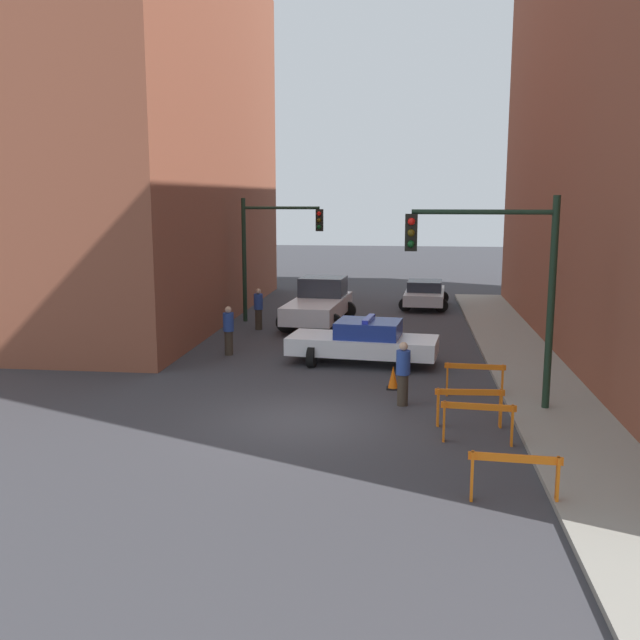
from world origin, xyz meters
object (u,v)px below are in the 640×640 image
(pedestrian_crossing, at_px, (229,330))
(barrier_back, at_px, (469,401))
(white_truck, at_px, (319,303))
(pedestrian_corner, at_px, (258,308))
(barrier_corner, at_px, (475,374))
(police_car, at_px, (364,341))
(traffic_light_near, at_px, (503,270))
(traffic_cone, at_px, (393,378))
(parked_car_near, at_px, (425,294))
(pedestrian_sidewalk, at_px, (403,373))
(barrier_front, at_px, (515,470))
(traffic_light_far, at_px, (270,242))
(barrier_mid, at_px, (478,416))

(pedestrian_crossing, xyz_separation_m, barrier_back, (7.40, -6.71, -0.24))
(white_truck, xyz_separation_m, pedestrian_crossing, (-2.32, -6.06, -0.04))
(pedestrian_corner, bearing_deg, barrier_corner, -122.13)
(police_car, xyz_separation_m, barrier_back, (2.81, -6.00, -0.11))
(traffic_light_near, height_order, traffic_cone, traffic_light_near)
(parked_car_near, xyz_separation_m, pedestrian_sidewalk, (-0.92, -16.40, 0.19))
(white_truck, xyz_separation_m, traffic_cone, (3.26, -9.69, -0.59))
(barrier_front, bearing_deg, traffic_light_far, 113.74)
(pedestrian_sidewalk, bearing_deg, police_car, -24.62)
(pedestrian_corner, bearing_deg, traffic_cone, -129.55)
(traffic_light_far, bearing_deg, pedestrian_corner, -94.27)
(traffic_cone, bearing_deg, traffic_light_near, -33.05)
(white_truck, bearing_deg, traffic_cone, -66.77)
(white_truck, xyz_separation_m, pedestrian_corner, (-2.28, -1.39, -0.04))
(barrier_corner, bearing_deg, pedestrian_crossing, 151.80)
(traffic_cone, bearing_deg, pedestrian_crossing, 146.95)
(parked_car_near, relative_size, barrier_front, 2.75)
(police_car, xyz_separation_m, barrier_corner, (3.16, -3.45, -0.11))
(police_car, height_order, pedestrian_corner, pedestrian_corner)
(white_truck, relative_size, traffic_cone, 8.45)
(parked_car_near, distance_m, barrier_corner, 15.40)
(traffic_light_near, bearing_deg, pedestrian_corner, 129.20)
(pedestrian_crossing, bearing_deg, pedestrian_corner, -57.23)
(barrier_front, bearing_deg, pedestrian_crossing, 125.68)
(barrier_mid, bearing_deg, white_truck, 110.37)
(pedestrian_crossing, relative_size, traffic_cone, 2.53)
(white_truck, xyz_separation_m, barrier_mid, (5.17, -13.91, -0.29))
(traffic_light_near, bearing_deg, traffic_light_far, 124.18)
(traffic_light_near, height_order, traffic_light_far, traffic_light_near)
(pedestrian_sidewalk, distance_m, barrier_corner, 2.17)
(traffic_light_near, distance_m, barrier_back, 3.32)
(white_truck, bearing_deg, pedestrian_crossing, -106.35)
(white_truck, height_order, traffic_cone, white_truck)
(parked_car_near, xyz_separation_m, pedestrian_corner, (-6.74, -6.55, 0.19))
(pedestrian_sidewalk, bearing_deg, traffic_cone, -30.33)
(traffic_light_near, distance_m, barrier_corner, 3.18)
(traffic_light_near, height_order, barrier_corner, traffic_light_near)
(parked_car_near, bearing_deg, police_car, -96.77)
(white_truck, relative_size, barrier_front, 3.47)
(barrier_front, height_order, barrier_back, same)
(barrier_front, relative_size, barrier_corner, 1.00)
(traffic_light_far, bearing_deg, barrier_corner, -54.56)
(white_truck, bearing_deg, barrier_front, -67.38)
(police_car, bearing_deg, barrier_corner, -130.86)
(traffic_light_near, height_order, white_truck, traffic_light_near)
(pedestrian_corner, height_order, barrier_mid, pedestrian_corner)
(parked_car_near, distance_m, barrier_back, 17.94)
(pedestrian_crossing, bearing_deg, barrier_mid, 166.96)
(pedestrian_crossing, xyz_separation_m, barrier_mid, (7.49, -7.86, -0.24))
(white_truck, bearing_deg, parked_car_near, 53.81)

